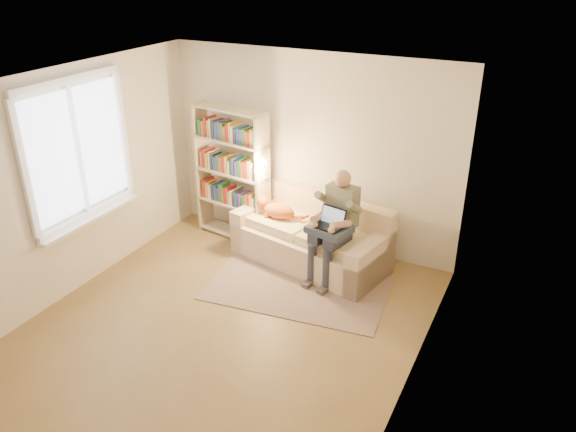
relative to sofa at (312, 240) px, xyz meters
The scene contains 14 objects.
floor 1.79m from the sofa, 98.48° to the right, with size 4.50×4.50×0.00m, color brown.
ceiling 2.89m from the sofa, 98.48° to the right, with size 4.00×4.50×0.02m, color white.
wall_left 3.02m from the sofa, 142.38° to the right, with size 0.02×4.50×2.60m, color silver.
wall_right 2.65m from the sofa, 45.02° to the right, with size 0.02×4.50×2.60m, color silver.
wall_back 1.15m from the sofa, 117.05° to the left, with size 4.00×0.02×2.60m, color silver.
wall_front 4.12m from the sofa, 93.72° to the right, with size 4.00×0.02×2.60m, color silver.
window 2.90m from the sofa, 145.06° to the right, with size 0.12×1.52×1.69m.
sofa is the anchor object (origin of this frame).
person 0.67m from the sofa, 30.59° to the right, with size 0.48×0.65×1.38m.
cat 0.60m from the sofa, behind, with size 0.67×0.31×0.24m.
blanket 0.64m from the sofa, 45.30° to the right, with size 0.48×0.39×0.08m, color #2B384C.
laptop 0.70m from the sofa, 44.31° to the right, with size 0.38×0.33×0.29m.
bookshelf 1.47m from the sofa, behind, with size 1.23×0.53×1.87m.
rug 0.77m from the sofa, 79.81° to the right, with size 2.13×1.26×0.01m, color gray.
Camera 1 is at (2.83, -4.13, 3.70)m, focal length 35.00 mm.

